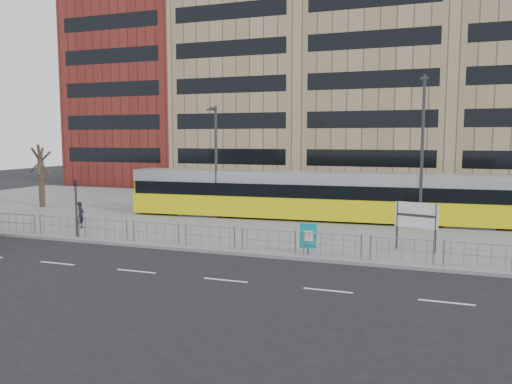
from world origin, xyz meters
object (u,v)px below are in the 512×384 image
(traffic_light_west, at_px, (76,201))
(lamp_post_east, at_px, (422,146))
(pedestrian, at_px, (81,215))
(bare_tree, at_px, (40,143))
(ad_panel, at_px, (308,236))
(station_sign, at_px, (416,218))
(lamp_post_west, at_px, (216,157))
(tram, at_px, (326,196))

(traffic_light_west, relative_size, lamp_post_east, 0.35)
(pedestrian, xyz_separation_m, bare_tree, (-8.85, 6.60, 4.15))
(pedestrian, bearing_deg, bare_tree, 36.41)
(bare_tree, bearing_deg, ad_panel, -20.89)
(traffic_light_west, xyz_separation_m, bare_tree, (-10.51, 9.01, 2.96))
(station_sign, xyz_separation_m, pedestrian, (-19.00, -0.10, -0.81))
(station_sign, distance_m, lamp_post_east, 6.98)
(bare_tree, bearing_deg, pedestrian, -36.70)
(lamp_post_east, bearing_deg, pedestrian, -161.77)
(traffic_light_west, xyz_separation_m, lamp_post_west, (4.48, 8.41, 2.11))
(station_sign, distance_m, pedestrian, 19.02)
(station_sign, bearing_deg, lamp_post_west, 170.67)
(tram, distance_m, pedestrian, 15.29)
(traffic_light_west, distance_m, lamp_post_west, 9.76)
(tram, distance_m, station_sign, 9.45)
(pedestrian, bearing_deg, station_sign, -106.58)
(ad_panel, bearing_deg, station_sign, 22.15)
(lamp_post_east, relative_size, bare_tree, 1.31)
(lamp_post_east, height_order, bare_tree, lamp_post_east)
(station_sign, distance_m, lamp_post_west, 14.37)
(ad_panel, height_order, traffic_light_west, traffic_light_west)
(ad_panel, bearing_deg, traffic_light_west, 175.85)
(ad_panel, relative_size, bare_tree, 0.21)
(tram, relative_size, lamp_post_west, 3.59)
(traffic_light_west, relative_size, lamp_post_west, 0.42)
(station_sign, bearing_deg, tram, 142.81)
(lamp_post_west, bearing_deg, pedestrian, -135.63)
(pedestrian, xyz_separation_m, lamp_post_east, (19.08, 6.28, 4.06))
(lamp_post_west, relative_size, bare_tree, 1.09)
(tram, height_order, traffic_light_west, tram)
(station_sign, distance_m, traffic_light_west, 17.53)
(pedestrian, distance_m, lamp_post_east, 20.49)
(lamp_post_west, relative_size, lamp_post_east, 0.83)
(tram, distance_m, bare_tree, 22.38)
(tram, xyz_separation_m, bare_tree, (-22.10, -1.00, 3.36))
(pedestrian, bearing_deg, traffic_light_west, -162.41)
(ad_panel, xyz_separation_m, pedestrian, (-14.36, 2.26, -0.06))
(pedestrian, bearing_deg, tram, -77.06)
(station_sign, bearing_deg, traffic_light_west, -156.46)
(tram, bearing_deg, traffic_light_west, -142.77)
(ad_panel, distance_m, pedestrian, 14.53)
(ad_panel, height_order, lamp_post_west, lamp_post_west)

